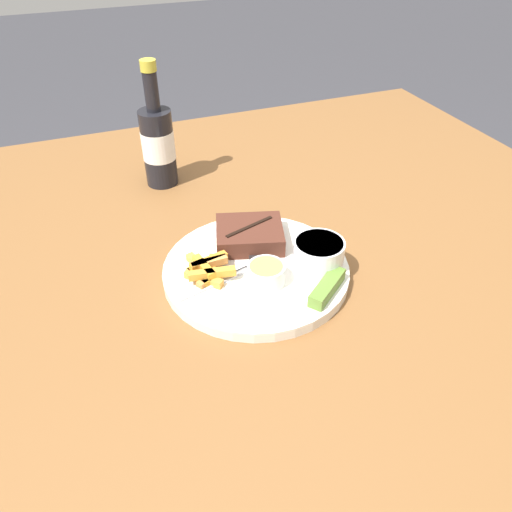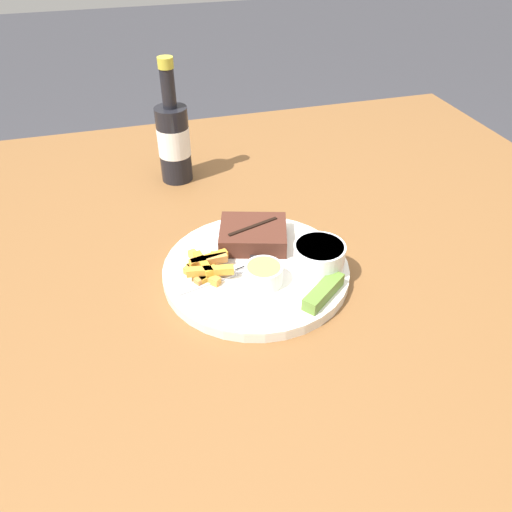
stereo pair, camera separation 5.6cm
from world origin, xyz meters
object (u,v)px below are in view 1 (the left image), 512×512
(dinner_plate, at_px, (256,271))
(steak_portion, at_px, (250,235))
(coleslaw_cup, at_px, (319,253))
(dipping_sauce_cup, at_px, (263,274))
(pickle_spear, at_px, (327,287))
(beer_bottle, at_px, (158,143))
(fork_utensil, at_px, (214,284))
(knife_utensil, at_px, (247,252))

(dinner_plate, bearing_deg, steak_portion, 78.09)
(coleslaw_cup, relative_size, dipping_sauce_cup, 1.39)
(dinner_plate, xyz_separation_m, dipping_sauce_cup, (-0.00, -0.04, 0.03))
(pickle_spear, distance_m, beer_bottle, 0.47)
(fork_utensil, bearing_deg, dipping_sauce_cup, -32.21)
(dinner_plate, height_order, steak_portion, steak_portion)
(steak_portion, distance_m, fork_utensil, 0.12)
(steak_portion, relative_size, knife_utensil, 0.83)
(beer_bottle, bearing_deg, knife_utensil, -77.73)
(fork_utensil, height_order, beer_bottle, beer_bottle)
(beer_bottle, bearing_deg, dipping_sauce_cup, -80.57)
(fork_utensil, bearing_deg, beer_bottle, 75.40)
(dinner_plate, distance_m, pickle_spear, 0.12)
(dipping_sauce_cup, height_order, pickle_spear, dipping_sauce_cup)
(coleslaw_cup, bearing_deg, knife_utensil, 142.13)
(beer_bottle, bearing_deg, fork_utensil, -90.72)
(coleslaw_cup, relative_size, pickle_spear, 0.98)
(coleslaw_cup, bearing_deg, pickle_spear, -104.78)
(dinner_plate, xyz_separation_m, pickle_spear, (0.07, -0.10, 0.02))
(dipping_sauce_cup, distance_m, fork_utensil, 0.08)
(dipping_sauce_cup, xyz_separation_m, fork_utensil, (-0.07, 0.02, -0.02))
(dipping_sauce_cup, bearing_deg, knife_utensil, 87.75)
(coleslaw_cup, bearing_deg, beer_bottle, 112.57)
(dinner_plate, bearing_deg, knife_utensil, 92.57)
(steak_portion, relative_size, pickle_spear, 1.63)
(pickle_spear, height_order, knife_utensil, pickle_spear)
(coleslaw_cup, bearing_deg, steak_portion, 128.19)
(steak_portion, xyz_separation_m, coleslaw_cup, (0.08, -0.10, 0.01))
(fork_utensil, xyz_separation_m, beer_bottle, (0.00, 0.37, 0.07))
(fork_utensil, relative_size, knife_utensil, 0.84)
(dipping_sauce_cup, bearing_deg, pickle_spear, -34.73)
(fork_utensil, height_order, knife_utensil, knife_utensil)
(dinner_plate, relative_size, dipping_sauce_cup, 5.14)
(steak_portion, distance_m, coleslaw_cup, 0.12)
(dipping_sauce_cup, height_order, knife_utensil, dipping_sauce_cup)
(steak_portion, relative_size, coleslaw_cup, 1.65)
(steak_portion, distance_m, beer_bottle, 0.30)
(knife_utensil, bearing_deg, coleslaw_cup, -151.06)
(coleslaw_cup, relative_size, beer_bottle, 0.32)
(dinner_plate, relative_size, coleslaw_cup, 3.68)
(coleslaw_cup, distance_m, fork_utensil, 0.17)
(pickle_spear, bearing_deg, beer_bottle, 107.85)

